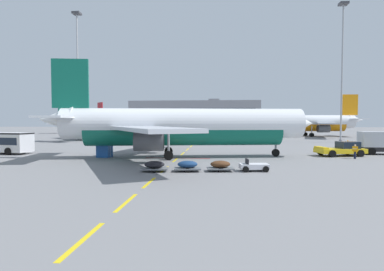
% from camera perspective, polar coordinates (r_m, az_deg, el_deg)
% --- Properties ---
extents(ground, '(400.00, 400.00, 0.00)m').
position_cam_1_polar(ground, '(59.08, 21.56, -2.03)').
color(ground, slate).
extents(apron_paint_markings, '(8.00, 96.11, 0.01)m').
position_cam_1_polar(apron_paint_markings, '(54.09, -0.50, -2.26)').
color(apron_paint_markings, yellow).
rests_on(apron_paint_markings, ground).
extents(airliner_foreground, '(34.75, 34.17, 12.20)m').
position_cam_1_polar(airliner_foreground, '(39.73, -2.26, 1.69)').
color(airliner_foreground, white).
rests_on(airliner_foreground, ground).
extents(pushback_tug, '(6.44, 4.10, 2.08)m').
position_cam_1_polar(pushback_tug, '(45.95, 25.54, -2.24)').
color(pushback_tug, yellow).
rests_on(pushback_tug, ground).
extents(airliner_mid_left, '(27.53, 28.52, 11.69)m').
position_cam_1_polar(airliner_mid_left, '(135.30, -18.35, 2.12)').
color(airliner_mid_left, silver).
rests_on(airliner_mid_left, ground).
extents(airliner_far_center, '(27.59, 29.09, 10.66)m').
position_cam_1_polar(airliner_far_center, '(83.26, -15.35, 1.72)').
color(airliner_far_center, silver).
rests_on(airliner_far_center, ground).
extents(airliner_far_right, '(36.34, 36.03, 12.74)m').
position_cam_1_polar(airliner_far_right, '(101.59, 19.62, 2.18)').
color(airliner_far_right, white).
rests_on(airliner_far_right, ground).
extents(fuel_service_truck, '(7.08, 2.86, 3.14)m').
position_cam_1_polar(fuel_service_truck, '(50.85, 31.49, -1.09)').
color(fuel_service_truck, black).
rests_on(fuel_service_truck, ground).
extents(baggage_train, '(11.69, 2.90, 1.14)m').
position_cam_1_polar(baggage_train, '(28.75, 2.24, -5.48)').
color(baggage_train, silver).
rests_on(baggage_train, ground).
extents(ground_crew_worker, '(0.52, 0.59, 1.76)m').
position_cam_1_polar(ground_crew_worker, '(43.11, 27.50, -2.44)').
color(ground_crew_worker, '#191E38').
rests_on(ground_crew_worker, ground).
extents(uld_cargo_container, '(1.71, 1.68, 1.60)m').
position_cam_1_polar(uld_cargo_container, '(41.67, -15.59, -2.70)').
color(uld_cargo_container, '#194C9E').
rests_on(uld_cargo_container, ground).
extents(apron_light_mast_near, '(1.80, 1.80, 29.99)m').
position_cam_1_polar(apron_light_mast_near, '(80.14, -20.08, 12.25)').
color(apron_light_mast_near, slate).
rests_on(apron_light_mast_near, ground).
extents(apron_light_mast_far, '(1.80, 1.80, 29.81)m').
position_cam_1_polar(apron_light_mast_far, '(76.27, 25.64, 12.58)').
color(apron_light_mast_far, slate).
rests_on(apron_light_mast_far, ground).
extents(terminal_satellite, '(69.53, 26.85, 17.14)m').
position_cam_1_polar(terminal_satellite, '(177.27, 0.63, 3.62)').
color(terminal_satellite, gray).
rests_on(terminal_satellite, ground).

